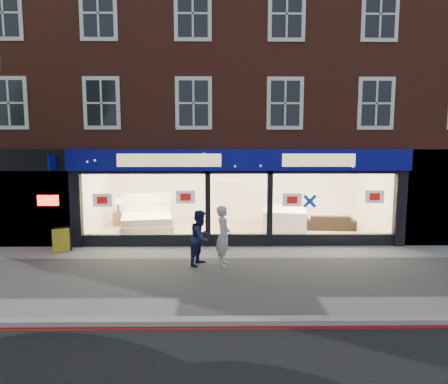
{
  "coord_description": "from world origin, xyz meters",
  "views": [
    {
      "loc": [
        -0.67,
        -10.32,
        3.53
      ],
      "look_at": [
        -0.51,
        2.5,
        1.93
      ],
      "focal_mm": 32.0,
      "sensor_mm": 36.0,
      "label": 1
    }
  ],
  "objects_px": {
    "display_bed": "(147,222)",
    "sofa": "(329,222)",
    "mattress_stack": "(285,219)",
    "pedestrian_grey": "(223,236)",
    "pedestrian_blue": "(201,238)",
    "a_board": "(62,240)"
  },
  "relations": [
    {
      "from": "display_bed",
      "to": "sofa",
      "type": "height_order",
      "value": "display_bed"
    },
    {
      "from": "mattress_stack",
      "to": "pedestrian_grey",
      "type": "xyz_separation_m",
      "value": [
        -2.49,
        -4.42,
        0.36
      ]
    },
    {
      "from": "sofa",
      "to": "pedestrian_blue",
      "type": "bearing_deg",
      "value": 46.95
    },
    {
      "from": "pedestrian_blue",
      "to": "mattress_stack",
      "type": "bearing_deg",
      "value": -12.48
    },
    {
      "from": "sofa",
      "to": "a_board",
      "type": "bearing_deg",
      "value": 23.06
    },
    {
      "from": "pedestrian_blue",
      "to": "display_bed",
      "type": "bearing_deg",
      "value": 53.24
    },
    {
      "from": "display_bed",
      "to": "a_board",
      "type": "relative_size",
      "value": 3.32
    },
    {
      "from": "display_bed",
      "to": "sofa",
      "type": "xyz_separation_m",
      "value": [
        7.18,
        0.26,
        -0.08
      ]
    },
    {
      "from": "a_board",
      "to": "pedestrian_blue",
      "type": "relative_size",
      "value": 0.51
    },
    {
      "from": "pedestrian_blue",
      "to": "a_board",
      "type": "bearing_deg",
      "value": 96.83
    },
    {
      "from": "sofa",
      "to": "pedestrian_blue",
      "type": "height_order",
      "value": "pedestrian_blue"
    },
    {
      "from": "display_bed",
      "to": "a_board",
      "type": "bearing_deg",
      "value": -141.06
    },
    {
      "from": "display_bed",
      "to": "pedestrian_grey",
      "type": "relative_size",
      "value": 1.55
    },
    {
      "from": "mattress_stack",
      "to": "a_board",
      "type": "xyz_separation_m",
      "value": [
        -7.68,
        -2.97,
        -0.1
      ]
    },
    {
      "from": "sofa",
      "to": "pedestrian_blue",
      "type": "xyz_separation_m",
      "value": [
        -4.9,
        -4.25,
        0.41
      ]
    },
    {
      "from": "mattress_stack",
      "to": "sofa",
      "type": "distance_m",
      "value": 1.76
    },
    {
      "from": "display_bed",
      "to": "a_board",
      "type": "distance_m",
      "value": 3.47
    },
    {
      "from": "a_board",
      "to": "sofa",
      "type": "bearing_deg",
      "value": -5.26
    },
    {
      "from": "a_board",
      "to": "pedestrian_grey",
      "type": "xyz_separation_m",
      "value": [
        5.19,
        -1.45,
        0.46
      ]
    },
    {
      "from": "a_board",
      "to": "pedestrian_blue",
      "type": "xyz_separation_m",
      "value": [
        4.53,
        -1.36,
        0.39
      ]
    },
    {
      "from": "a_board",
      "to": "pedestrian_grey",
      "type": "relative_size",
      "value": 0.47
    },
    {
      "from": "pedestrian_grey",
      "to": "a_board",
      "type": "bearing_deg",
      "value": 74.0
    }
  ]
}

